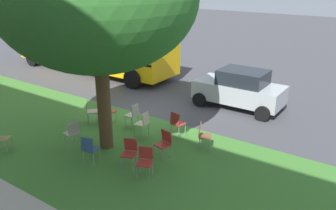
{
  "coord_description": "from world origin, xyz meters",
  "views": [
    {
      "loc": [
        -8.36,
        10.5,
        5.39
      ],
      "look_at": [
        -1.66,
        0.74,
        0.92
      ],
      "focal_mm": 37.47,
      "sensor_mm": 36.0,
      "label": 1
    }
  ],
  "objects": [
    {
      "name": "parked_car",
      "position": [
        -2.92,
        -2.76,
        0.84
      ],
      "size": [
        3.7,
        1.92,
        1.65
      ],
      "color": "#ADB2B7",
      "rests_on": "ground"
    },
    {
      "name": "grass_verge",
      "position": [
        0.0,
        3.2,
        0.0
      ],
      "size": [
        48.0,
        6.0,
        0.01
      ],
      "primitive_type": "cube",
      "color": "#3D752D",
      "rests_on": "ground"
    },
    {
      "name": "chair_4",
      "position": [
        -3.49,
        1.4,
        0.52
      ],
      "size": [
        0.56,
        0.56,
        0.88
      ],
      "color": "brown",
      "rests_on": "ground"
    },
    {
      "name": "chair_5",
      "position": [
        1.73,
        5.23,
        0.52
      ],
      "size": [
        0.58,
        0.58,
        0.88
      ],
      "color": "olive",
      "rests_on": "ground"
    },
    {
      "name": "chair_0",
      "position": [
        -2.27,
        1.07,
        0.52
      ],
      "size": [
        0.48,
        0.48,
        0.88
      ],
      "color": "#B7332D",
      "rests_on": "ground"
    },
    {
      "name": "chair_10",
      "position": [
        0.49,
        1.63,
        0.52
      ],
      "size": [
        0.45,
        0.45,
        0.88
      ],
      "color": "#B7332D",
      "rests_on": "ground"
    },
    {
      "name": "chair_7",
      "position": [
        -1.3,
        1.75,
        0.52
      ],
      "size": [
        0.47,
        0.46,
        0.88
      ],
      "color": "beige",
      "rests_on": "ground"
    },
    {
      "name": "school_bus",
      "position": [
        6.49,
        -3.48,
        1.76
      ],
      "size": [
        10.4,
        2.8,
        2.88
      ],
      "color": "yellow",
      "rests_on": "ground"
    },
    {
      "name": "chair_8",
      "position": [
        -2.29,
        3.64,
        0.52
      ],
      "size": [
        0.54,
        0.54,
        0.88
      ],
      "color": "#B7332D",
      "rests_on": "ground"
    },
    {
      "name": "chair_6",
      "position": [
        0.12,
        3.69,
        0.52
      ],
      "size": [
        0.5,
        0.49,
        0.88
      ],
      "color": "#ADA393",
      "rests_on": "ground"
    },
    {
      "name": "chair_1",
      "position": [
        -1.17,
        4.16,
        0.52
      ],
      "size": [
        0.5,
        0.51,
        0.88
      ],
      "color": "#335184",
      "rests_on": "ground"
    },
    {
      "name": "chair_3",
      "position": [
        -2.79,
        2.6,
        0.52
      ],
      "size": [
        0.48,
        0.48,
        0.88
      ],
      "color": "#B7332D",
      "rests_on": "ground"
    },
    {
      "name": "chair_9",
      "position": [
        -0.51,
        1.35,
        0.52
      ],
      "size": [
        0.43,
        0.43,
        0.88
      ],
      "color": "#ADA393",
      "rests_on": "ground"
    },
    {
      "name": "chair_11",
      "position": [
        1.1,
        1.96,
        0.52
      ],
      "size": [
        0.59,
        0.59,
        0.88
      ],
      "color": "#ADA393",
      "rests_on": "ground"
    },
    {
      "name": "chair_2",
      "position": [
        -2.97,
        3.78,
        0.52
      ],
      "size": [
        0.55,
        0.55,
        0.88
      ],
      "color": "#B7332D",
      "rests_on": "ground"
    },
    {
      "name": "ground",
      "position": [
        0.0,
        0.0,
        0.0
      ],
      "size": [
        80.0,
        80.0,
        0.0
      ],
      "primitive_type": "plane",
      "color": "#424247"
    }
  ]
}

